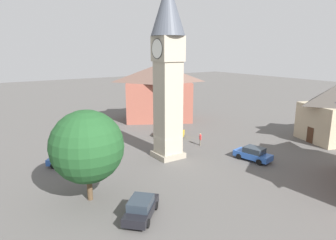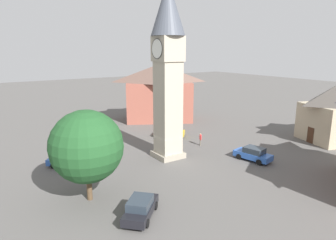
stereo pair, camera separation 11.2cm
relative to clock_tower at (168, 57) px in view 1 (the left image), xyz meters
The scene contains 11 objects.
ground_plane 11.28m from the clock_tower, 96.64° to the right, with size 200.00×200.00×0.00m, color #565451.
clock_tower is the anchor object (origin of this frame).
car_blue_kerb 13.25m from the clock_tower, 144.25° to the left, with size 4.10×4.13×1.53m.
car_silver_kerb 15.21m from the clock_tower, 108.65° to the right, with size 3.86×4.29×1.53m.
car_red_corner 14.19m from the clock_tower, 49.31° to the left, with size 4.38×2.48×1.53m.
car_white_side 16.65m from the clock_tower, 42.64° to the right, with size 4.10×4.12×1.53m.
pedestrian 11.85m from the clock_tower, 101.52° to the left, with size 0.50×0.37×1.69m.
tree 13.70m from the clock_tower, 66.34° to the right, with size 5.88×5.88×7.52m.
building_corner_back 19.78m from the clock_tower, 151.04° to the left, with size 11.69×13.46×9.67m.
lamp_post 11.42m from the clock_tower, 94.92° to the right, with size 0.36×0.36×5.10m.
road_sign 12.41m from the clock_tower, 118.60° to the right, with size 0.60×0.07×2.80m.
Camera 1 is at (27.03, -18.16, 12.04)m, focal length 31.93 mm.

